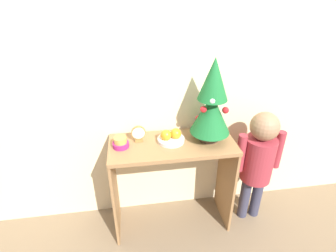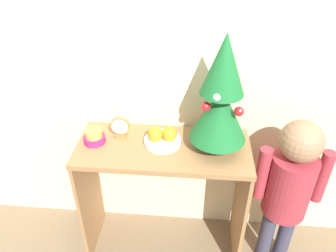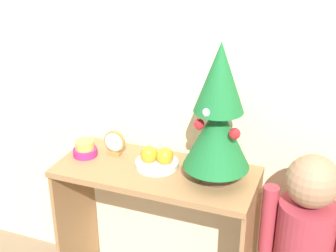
# 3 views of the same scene
# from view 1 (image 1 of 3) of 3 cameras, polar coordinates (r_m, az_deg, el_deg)

# --- Properties ---
(ground_plane) EXTENTS (12.00, 12.00, 0.00)m
(ground_plane) POSITION_cam_1_polar(r_m,az_deg,el_deg) (2.36, 1.67, -23.51)
(ground_plane) COLOR #7A664C
(back_wall) EXTENTS (7.00, 0.05, 2.50)m
(back_wall) POSITION_cam_1_polar(r_m,az_deg,el_deg) (2.00, -0.16, 10.73)
(back_wall) COLOR beige
(back_wall) RESTS_ON ground_plane
(console_table) EXTENTS (0.94, 0.41, 0.82)m
(console_table) POSITION_cam_1_polar(r_m,az_deg,el_deg) (2.08, 0.90, -8.81)
(console_table) COLOR olive
(console_table) RESTS_ON ground_plane
(mini_tree) EXTENTS (0.30, 0.30, 0.63)m
(mini_tree) POSITION_cam_1_polar(r_m,az_deg,el_deg) (1.89, 9.52, 4.95)
(mini_tree) COLOR #4C3828
(mini_tree) RESTS_ON console_table
(fruit_bowl) EXTENTS (0.20, 0.20, 0.10)m
(fruit_bowl) POSITION_cam_1_polar(r_m,az_deg,el_deg) (1.96, 0.64, -2.42)
(fruit_bowl) COLOR silver
(fruit_bowl) RESTS_ON console_table
(singing_bowl) EXTENTS (0.12, 0.12, 0.08)m
(singing_bowl) POSITION_cam_1_polar(r_m,az_deg,el_deg) (1.92, -10.28, -3.62)
(singing_bowl) COLOR #9E2366
(singing_bowl) RESTS_ON console_table
(desk_clock) EXTENTS (0.11, 0.04, 0.13)m
(desk_clock) POSITION_cam_1_polar(r_m,az_deg,el_deg) (1.96, -6.44, -1.72)
(desk_clock) COLOR olive
(desk_clock) RESTS_ON console_table
(child_figure) EXTENTS (0.39, 0.25, 1.03)m
(child_figure) POSITION_cam_1_polar(r_m,az_deg,el_deg) (2.24, 19.12, -6.40)
(child_figure) COLOR #38384C
(child_figure) RESTS_ON ground_plane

